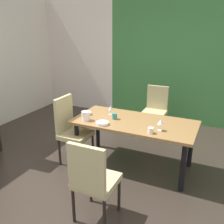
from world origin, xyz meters
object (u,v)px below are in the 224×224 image
object	(u,v)px
wine_glass_near_window	(110,108)
serving_bowl_front	(87,113)
cup_west	(151,130)
chair_left_near	(71,128)
cup_corner	(115,116)
serving_bowl_left	(102,123)
wine_glass_north	(160,122)
chair_head_far	(155,108)
chair_head_near	(93,178)
dining_table	(134,127)
pitcher_center	(86,116)

from	to	relation	value
wine_glass_near_window	serving_bowl_front	size ratio (longest dim) A/B	1.18
cup_west	serving_bowl_front	bearing A→B (deg)	166.26
chair_left_near	cup_corner	world-z (taller)	chair_left_near
chair_left_near	serving_bowl_left	world-z (taller)	chair_left_near
wine_glass_north	wine_glass_near_window	world-z (taller)	wine_glass_north
chair_head_far	chair_left_near	bearing A→B (deg)	60.17
cup_corner	wine_glass_north	bearing A→B (deg)	-10.62
chair_head_near	wine_glass_near_window	world-z (taller)	chair_head_near
dining_table	serving_bowl_left	distance (m)	0.50
wine_glass_near_window	cup_corner	xyz separation A→B (m)	(0.14, -0.15, -0.06)
wine_glass_north	pitcher_center	bearing A→B (deg)	-175.17
chair_left_near	cup_corner	xyz separation A→B (m)	(0.64, 0.25, 0.21)
chair_head_near	serving_bowl_left	world-z (taller)	chair_head_near
chair_head_near	dining_table	bearing A→B (deg)	90.73
chair_head_far	cup_west	bearing A→B (deg)	103.13
serving_bowl_front	cup_corner	distance (m)	0.48
dining_table	chair_left_near	size ratio (longest dim) A/B	1.70
cup_corner	dining_table	bearing A→B (deg)	7.27
chair_head_far	wine_glass_near_window	xyz separation A→B (m)	(-0.41, -1.19, 0.30)
chair_left_near	wine_glass_north	xyz separation A→B (m)	(1.38, 0.11, 0.28)
chair_head_far	cup_west	size ratio (longest dim) A/B	12.51
cup_corner	pitcher_center	bearing A→B (deg)	-147.79
cup_west	cup_corner	xyz separation A→B (m)	(-0.65, 0.28, 0.01)
wine_glass_near_window	serving_bowl_left	size ratio (longest dim) A/B	0.83
chair_left_near	cup_corner	bearing A→B (deg)	111.00
dining_table	cup_west	bearing A→B (deg)	-42.80
chair_head_far	cup_west	xyz separation A→B (m)	(0.38, -1.62, 0.23)
cup_corner	chair_head_far	bearing A→B (deg)	78.61
cup_west	dining_table	bearing A→B (deg)	137.20
serving_bowl_left	pitcher_center	distance (m)	0.31
cup_corner	cup_west	bearing A→B (deg)	-23.31
chair_head_near	serving_bowl_left	size ratio (longest dim) A/B	5.34
pitcher_center	wine_glass_north	bearing A→B (deg)	4.83
dining_table	wine_glass_north	size ratio (longest dim) A/B	11.57
serving_bowl_front	dining_table	bearing A→B (deg)	3.18
wine_glass_north	cup_corner	world-z (taller)	wine_glass_north
chair_head_far	cup_west	distance (m)	1.68
chair_head_far	serving_bowl_left	size ratio (longest dim) A/B	5.26
wine_glass_north	cup_west	world-z (taller)	wine_glass_north
chair_left_near	serving_bowl_front	size ratio (longest dim) A/B	8.13
pitcher_center	wine_glass_near_window	bearing A→B (deg)	59.23
chair_head_far	pitcher_center	xyz separation A→B (m)	(-0.64, -1.58, 0.26)
chair_head_near	serving_bowl_left	bearing A→B (deg)	111.42
wine_glass_north	pitcher_center	xyz separation A→B (m)	(-1.11, -0.09, -0.05)
serving_bowl_left	cup_west	xyz separation A→B (m)	(0.72, -0.00, 0.02)
chair_left_near	serving_bowl_left	bearing A→B (deg)	86.81
serving_bowl_front	pitcher_center	distance (m)	0.26
chair_left_near	cup_west	distance (m)	1.31
dining_table	chair_head_far	bearing A→B (deg)	91.52
dining_table	cup_corner	xyz separation A→B (m)	(-0.31, -0.04, 0.13)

